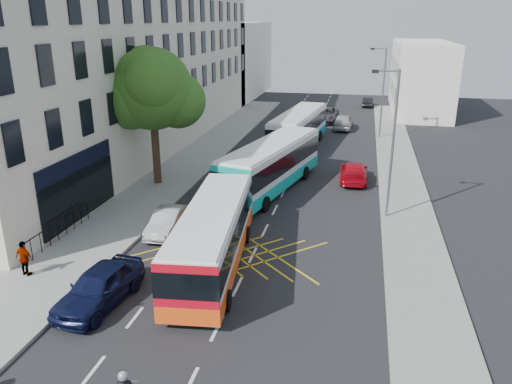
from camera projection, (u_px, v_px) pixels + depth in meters
The scene contains 20 objects.
ground at pixel (217, 328), 17.99m from camera, with size 120.00×120.00×0.00m, color black.
pavement_left at pixel (158, 183), 33.49m from camera, with size 5.00×70.00×0.15m, color gray.
pavement_right at pixel (405, 201), 30.33m from camera, with size 3.00×70.00×0.15m, color gray.
terrace_main at pixel (135, 67), 41.12m from camera, with size 8.30×45.00×13.50m.
terrace_far at pixel (230, 60), 69.87m from camera, with size 8.00×20.00×10.00m, color silver.
building_right at pixel (420, 77), 58.81m from camera, with size 6.00×18.00×8.00m, color silver.
street_tree at pixel (151, 90), 31.40m from camera, with size 6.30×5.70×8.80m.
lamp_near at pixel (391, 137), 26.32m from camera, with size 1.45×0.15×8.00m.
lamp_far at pixel (382, 88), 44.78m from camera, with size 1.45×0.15×8.00m.
railings at pixel (58, 230), 24.56m from camera, with size 0.08×5.60×1.14m, color black, non-canonical shape.
bus_near at pixel (213, 236), 21.90m from camera, with size 3.44×10.36×2.86m.
bus_mid at pixel (271, 165), 31.97m from camera, with size 5.05×11.40×3.12m.
bus_far at pixel (299, 129), 42.62m from camera, with size 3.85×11.16×3.07m.
parked_car_blue at pixel (99, 287), 19.27m from camera, with size 1.80×4.47×1.52m, color #0C1233.
parked_car_silver at pixel (167, 221), 25.81m from camera, with size 1.31×3.75×1.24m, color #A6AAAE.
red_hatchback at pixel (354, 172), 34.03m from camera, with size 1.83×4.51×1.31m, color red.
distant_car_grey at pixel (326, 115), 53.53m from camera, with size 2.43×5.26×1.46m, color #3F4247.
distant_car_silver at pixel (343, 122), 49.94m from camera, with size 1.78×4.43×1.51m, color #AEB2B7.
distant_car_dark at pixel (368, 102), 62.75m from camera, with size 1.25×3.58×1.18m, color black.
pedestrian_far at pixel (24, 258), 21.14m from camera, with size 0.92×0.39×1.58m, color gray.
Camera 1 is at (4.58, -14.72, 10.58)m, focal length 35.00 mm.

